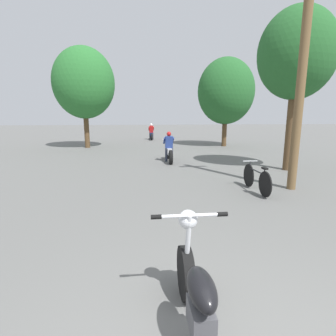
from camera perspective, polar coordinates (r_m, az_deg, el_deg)
name	(u,v)px	position (r m, az deg, el deg)	size (l,w,h in m)	color
utility_pole	(302,67)	(8.31, 27.23, 18.98)	(1.10, 0.24, 6.57)	brown
roadside_tree_right_near	(297,55)	(11.35, 26.27, 21.23)	(2.84, 2.55, 5.93)	#513A23
roadside_tree_right_far	(226,91)	(18.77, 12.51, 15.96)	(3.81, 3.43, 5.90)	#513A23
roadside_tree_left	(84,83)	(18.30, -17.85, 17.16)	(3.88, 3.50, 6.36)	#513A23
motorcycle_foreground	(199,305)	(2.66, 6.87, -27.45)	(0.81, 2.12, 1.11)	black
motorcycle_rider_lead	(169,150)	(12.14, 0.21, 3.86)	(0.50, 2.08, 1.38)	black
motorcycle_rider_far	(151,133)	(23.44, -3.65, 7.51)	(0.50, 2.05, 1.43)	black
bicycle_parked	(256,179)	(7.73, 18.69, -2.21)	(0.44, 1.73, 0.80)	black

